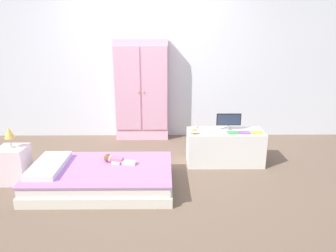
{
  "coord_description": "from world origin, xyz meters",
  "views": [
    {
      "loc": [
        0.27,
        -3.53,
        1.7
      ],
      "look_at": [
        0.31,
        0.32,
        0.53
      ],
      "focal_mm": 33.89,
      "sensor_mm": 36.0,
      "label": 1
    }
  ],
  "objects": [
    {
      "name": "pillow",
      "position": [
        -1.02,
        -0.28,
        0.26
      ],
      "size": [
        0.32,
        0.69,
        0.06
      ],
      "primitive_type": "cube",
      "color": "silver",
      "rests_on": "bed"
    },
    {
      "name": "back_wall",
      "position": [
        0.0,
        1.57,
        1.35
      ],
      "size": [
        6.4,
        0.05,
        2.7
      ],
      "primitive_type": "cube",
      "color": "silver",
      "rests_on": "ground_plane"
    },
    {
      "name": "table_lamp",
      "position": [
        -1.48,
        -0.14,
        0.59
      ],
      "size": [
        0.11,
        0.11,
        0.24
      ],
      "color": "#B7B2AD",
      "rests_on": "nightstand"
    },
    {
      "name": "doll",
      "position": [
        -0.32,
        -0.14,
        0.27
      ],
      "size": [
        0.39,
        0.18,
        0.1
      ],
      "color": "#D6668E",
      "rests_on": "bed"
    },
    {
      "name": "book_yellow",
      "position": [
        1.43,
        0.28,
        0.46
      ],
      "size": [
        0.14,
        0.1,
        0.02
      ],
      "primitive_type": "cube",
      "color": "gold",
      "rests_on": "tv_stand"
    },
    {
      "name": "ground_plane",
      "position": [
        0.0,
        0.0,
        -0.01
      ],
      "size": [
        10.0,
        10.0,
        0.02
      ],
      "primitive_type": "cube",
      "color": "brown"
    },
    {
      "name": "tv_monitor",
      "position": [
        1.1,
        0.44,
        0.57
      ],
      "size": [
        0.32,
        0.1,
        0.21
      ],
      "color": "#99999E",
      "rests_on": "tv_stand"
    },
    {
      "name": "bed",
      "position": [
        -0.44,
        -0.28,
        0.12
      ],
      "size": [
        1.56,
        0.96,
        0.23
      ],
      "color": "silver",
      "rests_on": "ground_plane"
    },
    {
      "name": "rocking_horse_toy",
      "position": [
        0.65,
        0.24,
        0.5
      ],
      "size": [
        0.1,
        0.04,
        0.12
      ],
      "color": "#8E6642",
      "rests_on": "tv_stand"
    },
    {
      "name": "tv_stand",
      "position": [
        1.05,
        0.37,
        0.22
      ],
      "size": [
        0.98,
        0.4,
        0.45
      ],
      "primitive_type": "cube",
      "color": "silver",
      "rests_on": "ground_plane"
    },
    {
      "name": "nightstand",
      "position": [
        -1.48,
        -0.14,
        0.21
      ],
      "size": [
        0.31,
        0.31,
        0.42
      ],
      "primitive_type": "cube",
      "color": "silver",
      "rests_on": "ground_plane"
    },
    {
      "name": "wardrobe",
      "position": [
        -0.1,
        1.41,
        0.79
      ],
      "size": [
        0.83,
        0.27,
        1.58
      ],
      "color": "#EFADCC",
      "rests_on": "ground_plane"
    },
    {
      "name": "book_green",
      "position": [
        1.13,
        0.28,
        0.45
      ],
      "size": [
        0.13,
        0.1,
        0.01
      ],
      "primitive_type": "cube",
      "color": "#429E51",
      "rests_on": "tv_stand"
    },
    {
      "name": "book_purple",
      "position": [
        1.27,
        0.28,
        0.45
      ],
      "size": [
        0.15,
        0.1,
        0.02
      ],
      "primitive_type": "cube",
      "color": "#8E51B2",
      "rests_on": "tv_stand"
    }
  ]
}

